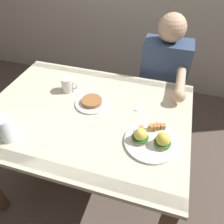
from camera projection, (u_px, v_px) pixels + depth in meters
The scene contains 8 objects.
ground_plane at pixel (93, 179), 1.77m from camera, with size 6.00×6.00×0.00m, color brown.
dining_table at pixel (87, 124), 1.34m from camera, with size 1.20×0.90×0.74m.
eggs_benedict_plate at pixel (151, 140), 1.08m from camera, with size 0.27×0.27×0.09m.
coffee_mug at pixel (68, 84), 1.39m from camera, with size 0.11×0.08×0.09m.
fork at pixel (141, 105), 1.31m from camera, with size 0.07×0.15×0.00m.
water_glass_near at pixel (6, 130), 1.07m from camera, with size 0.08×0.08×0.14m.
side_plate at pixel (92, 102), 1.31m from camera, with size 0.20×0.20×0.04m.
diner_person at pixel (163, 80), 1.67m from camera, with size 0.34×0.54×1.14m.
Camera 1 is at (0.42, -0.86, 1.59)m, focal length 34.66 mm.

